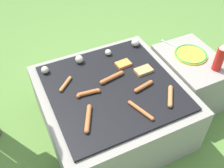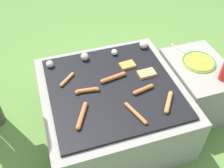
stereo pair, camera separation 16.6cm
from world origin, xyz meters
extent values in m
plane|color=#567F38|center=(0.00, 0.00, 0.00)|extent=(14.00, 14.00, 0.00)
cube|color=gray|center=(0.00, 0.00, 0.19)|extent=(0.90, 0.90, 0.38)
cube|color=black|center=(0.00, 0.00, 0.39)|extent=(0.80, 0.80, 0.02)
cube|color=gray|center=(0.65, 0.01, 0.20)|extent=(0.39, 0.53, 0.40)
cylinder|color=#B7602D|center=(-0.24, -0.19, 0.42)|extent=(0.10, 0.17, 0.03)
sphere|color=#B7602D|center=(-0.20, -0.11, 0.42)|extent=(0.03, 0.03, 0.03)
sphere|color=#B7602D|center=(-0.28, -0.26, 0.42)|extent=(0.03, 0.03, 0.03)
cylinder|color=#C6753D|center=(-0.26, 0.14, 0.41)|extent=(0.10, 0.10, 0.02)
sphere|color=#C6753D|center=(-0.31, 0.10, 0.41)|extent=(0.02, 0.02, 0.02)
sphere|color=#C6753D|center=(-0.22, 0.18, 0.41)|extent=(0.02, 0.02, 0.02)
cylinder|color=#B7602D|center=(0.03, 0.06, 0.42)|extent=(0.16, 0.06, 0.03)
sphere|color=#B7602D|center=(-0.05, 0.05, 0.42)|extent=(0.03, 0.03, 0.03)
sphere|color=#B7602D|center=(0.11, 0.07, 0.42)|extent=(0.03, 0.03, 0.03)
cylinder|color=#B7602D|center=(0.06, -0.26, 0.41)|extent=(0.08, 0.17, 0.02)
sphere|color=#B7602D|center=(0.09, -0.34, 0.41)|extent=(0.02, 0.02, 0.02)
sphere|color=#B7602D|center=(0.03, -0.18, 0.41)|extent=(0.02, 0.02, 0.02)
cylinder|color=#B7602D|center=(0.17, -0.10, 0.42)|extent=(0.13, 0.05, 0.03)
sphere|color=#B7602D|center=(0.24, -0.09, 0.42)|extent=(0.03, 0.03, 0.03)
sphere|color=#B7602D|center=(0.11, -0.11, 0.42)|extent=(0.03, 0.03, 0.03)
cylinder|color=#B7602D|center=(-0.16, 0.00, 0.41)|extent=(0.13, 0.04, 0.03)
sphere|color=#B7602D|center=(-0.10, -0.01, 0.41)|extent=(0.03, 0.03, 0.03)
sphere|color=#B7602D|center=(-0.23, 0.00, 0.41)|extent=(0.03, 0.03, 0.03)
cylinder|color=#C6753D|center=(0.28, -0.24, 0.42)|extent=(0.11, 0.14, 0.03)
sphere|color=#C6753D|center=(0.32, -0.18, 0.42)|extent=(0.03, 0.03, 0.03)
sphere|color=#C6753D|center=(0.23, -0.31, 0.42)|extent=(0.03, 0.03, 0.03)
cube|color=#D18438|center=(0.16, 0.16, 0.41)|extent=(0.11, 0.08, 0.02)
cube|color=tan|center=(0.25, 0.04, 0.41)|extent=(0.12, 0.08, 0.02)
sphere|color=beige|center=(-0.35, 0.31, 0.43)|extent=(0.05, 0.05, 0.05)
sphere|color=beige|center=(-0.10, 0.32, 0.43)|extent=(0.06, 0.06, 0.06)
sphere|color=silver|center=(0.12, 0.31, 0.42)|extent=(0.04, 0.04, 0.04)
sphere|color=beige|center=(0.35, 0.32, 0.43)|extent=(0.06, 0.06, 0.06)
cylinder|color=yellow|center=(0.65, 0.04, 0.41)|extent=(0.24, 0.24, 0.01)
torus|color=#338C3F|center=(0.65, 0.04, 0.41)|extent=(0.23, 0.23, 0.01)
cylinder|color=red|center=(0.72, -0.15, 0.49)|extent=(0.06, 0.06, 0.17)
cone|color=white|center=(0.72, -0.15, 0.59)|extent=(0.05, 0.05, 0.03)
cylinder|color=silver|center=(0.61, 0.19, 0.41)|extent=(0.09, 0.19, 0.01)
cube|color=silver|center=(0.57, 0.29, 0.41)|extent=(0.03, 0.02, 0.01)
camera|label=1|loc=(-0.51, -1.08, 1.58)|focal=42.00mm
camera|label=2|loc=(-0.36, -1.14, 1.58)|focal=42.00mm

